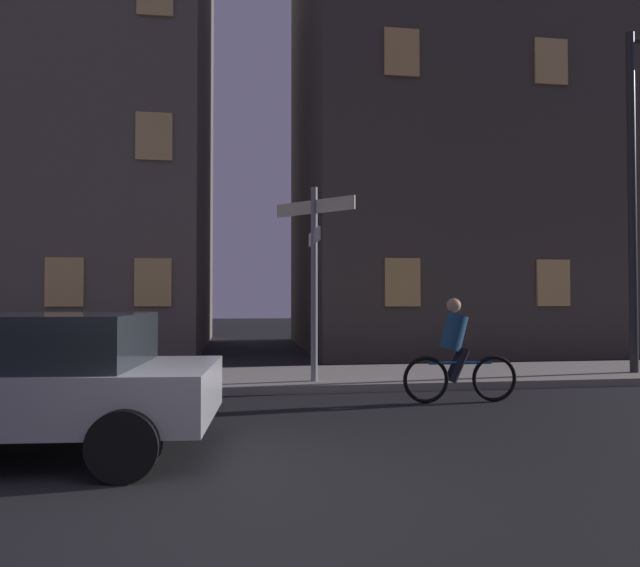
% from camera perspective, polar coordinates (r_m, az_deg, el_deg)
% --- Properties ---
extents(ground_plane, '(80.00, 80.00, 0.00)m').
position_cam_1_polar(ground_plane, '(4.76, -8.45, -21.33)').
color(ground_plane, black).
extents(sidewalk_kerb, '(40.00, 2.79, 0.14)m').
position_cam_1_polar(sidewalk_kerb, '(11.09, -8.24, -9.43)').
color(sidewalk_kerb, gray).
rests_on(sidewalk_kerb, ground_plane).
extents(signpost, '(1.25, 1.38, 3.45)m').
position_cam_1_polar(signpost, '(10.21, -0.58, 1.96)').
color(signpost, gray).
rests_on(signpost, sidewalk_kerb).
extents(street_lamp, '(1.44, 0.28, 6.80)m').
position_cam_1_polar(street_lamp, '(13.30, 29.17, 9.46)').
color(street_lamp, '#2D2D30').
rests_on(street_lamp, sidewalk_kerb).
extents(car_near_right, '(4.14, 2.31, 1.45)m').
position_cam_1_polar(car_near_right, '(6.70, -27.14, -8.55)').
color(car_near_right, '#B7B7BC').
rests_on(car_near_right, ground_plane).
extents(cyclist, '(1.82, 0.33, 1.61)m').
position_cam_1_polar(cyclist, '(9.16, 13.48, -6.84)').
color(cyclist, black).
rests_on(cyclist, ground_plane).
extents(building_left_block, '(10.50, 9.22, 17.67)m').
position_cam_1_polar(building_left_block, '(21.56, -26.00, 18.29)').
color(building_left_block, '#6B6056').
rests_on(building_left_block, ground_plane).
extents(building_right_block, '(12.03, 8.50, 14.54)m').
position_cam_1_polar(building_right_block, '(20.51, 15.85, 14.64)').
color(building_right_block, '#4C443D').
rests_on(building_right_block, ground_plane).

